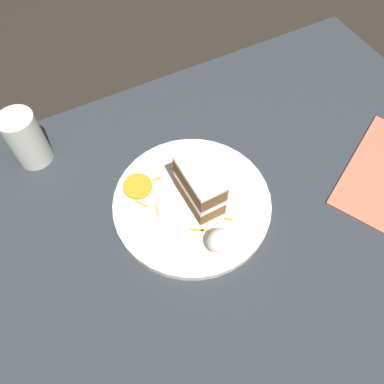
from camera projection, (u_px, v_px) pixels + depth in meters
ground_plane at (213, 232)px, 0.71m from camera, size 6.00×6.00×0.00m
dining_table at (213, 229)px, 0.70m from camera, size 1.22×0.81×0.02m
plate at (192, 203)px, 0.71m from camera, size 0.30×0.30×0.02m
cake_slice at (201, 185)px, 0.67m from camera, size 0.06×0.10×0.09m
cream_dollop at (220, 241)px, 0.63m from camera, size 0.05×0.04×0.05m
orange_garnish at (138, 186)px, 0.72m from camera, size 0.06×0.06×0.01m
carrot_shreds_scatter at (176, 206)px, 0.70m from camera, size 0.15×0.16×0.00m
drinking_glass at (28, 142)px, 0.73m from camera, size 0.07×0.07×0.12m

